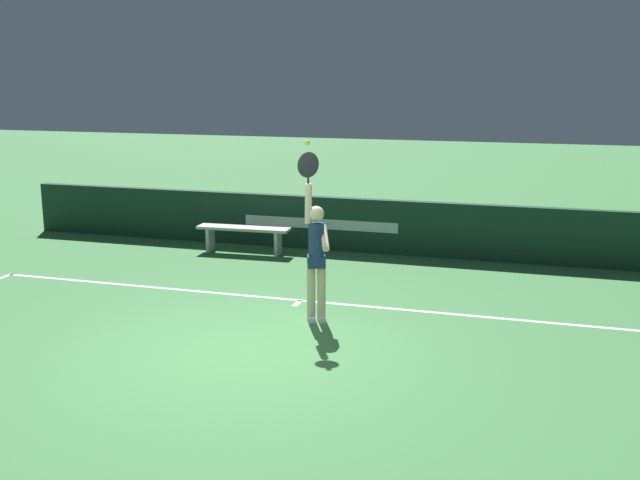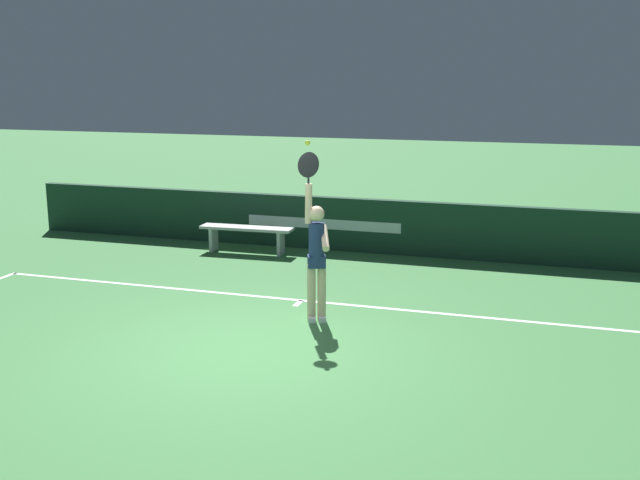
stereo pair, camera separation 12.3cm
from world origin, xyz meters
name	(u,v)px [view 2 (the right image)]	position (x,y,z in m)	size (l,w,h in m)	color
ground_plane	(243,351)	(0.00, 0.00, 0.00)	(60.00, 60.00, 0.00)	#418044
court_lines	(218,372)	(0.00, -0.73, 0.00)	(10.37, 5.96, 0.00)	white
back_wall	(359,225)	(0.00, 5.54, 0.51)	(13.78, 0.19, 1.01)	#193A28
tennis_player	(316,253)	(0.49, 1.37, 0.95)	(0.51, 0.47, 2.33)	beige
tennis_ball	(308,143)	(0.37, 1.39, 2.42)	(0.07, 0.07, 0.07)	#CEDC30
courtside_bench_near	(247,233)	(-1.98, 4.79, 0.39)	(1.78, 0.44, 0.50)	#BCBAC0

